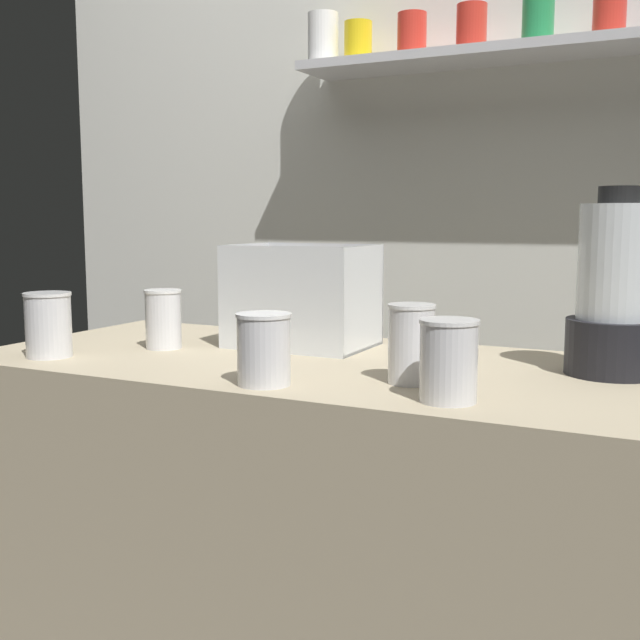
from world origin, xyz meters
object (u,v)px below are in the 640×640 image
object	(u,v)px
blender_pitcher	(615,298)
juice_cup_pomegranate_far_right	(449,363)
juice_cup_mango_right	(411,349)
juice_cup_mango_left	(163,323)
juice_cup_beet_middle	(264,354)
juice_cup_beet_far_left	(48,328)
carrot_display_bin	(306,316)

from	to	relation	value
blender_pitcher	juice_cup_pomegranate_far_right	size ratio (longest dim) A/B	2.63
blender_pitcher	juice_cup_mango_right	bearing A→B (deg)	-142.52
juice_cup_mango_left	juice_cup_pomegranate_far_right	distance (m)	0.72
juice_cup_beet_middle	juice_cup_mango_right	size ratio (longest dim) A/B	0.90
blender_pitcher	juice_cup_beet_middle	distance (m)	0.63
juice_cup_beet_far_left	juice_cup_mango_right	world-z (taller)	juice_cup_mango_right
juice_cup_beet_far_left	juice_cup_beet_middle	world-z (taller)	juice_cup_beet_far_left
carrot_display_bin	juice_cup_beet_far_left	xyz separation A→B (m)	(-0.41, -0.35, -0.01)
carrot_display_bin	blender_pitcher	xyz separation A→B (m)	(0.63, -0.03, 0.07)
juice_cup_pomegranate_far_right	juice_cup_beet_middle	bearing A→B (deg)	-176.18
juice_cup_beet_far_left	juice_cup_mango_right	size ratio (longest dim) A/B	0.97
blender_pitcher	juice_cup_pomegranate_far_right	distance (m)	0.39
juice_cup_beet_middle	juice_cup_pomegranate_far_right	size ratio (longest dim) A/B	0.96
juice_cup_beet_far_left	juice_cup_mango_left	xyz separation A→B (m)	(0.14, 0.19, -0.00)
juice_cup_beet_far_left	juice_cup_beet_middle	bearing A→B (deg)	-3.95
juice_cup_mango_left	juice_cup_pomegranate_far_right	xyz separation A→B (m)	(0.69, -0.20, 0.00)
carrot_display_bin	juice_cup_beet_far_left	distance (m)	0.53
blender_pitcher	juice_cup_mango_right	distance (m)	0.38
juice_cup_pomegranate_far_right	juice_cup_beet_far_left	bearing A→B (deg)	178.96
juice_cup_pomegranate_far_right	carrot_display_bin	bearing A→B (deg)	140.09
juice_cup_mango_left	juice_cup_beet_far_left	bearing A→B (deg)	-127.42
carrot_display_bin	juice_cup_beet_middle	distance (m)	0.40
blender_pitcher	juice_cup_mango_left	xyz separation A→B (m)	(-0.89, -0.13, -0.08)
carrot_display_bin	juice_cup_beet_middle	xyz separation A→B (m)	(0.12, -0.38, -0.01)
blender_pitcher	juice_cup_mango_left	size ratio (longest dim) A/B	2.64
carrot_display_bin	juice_cup_pomegranate_far_right	xyz separation A→B (m)	(0.43, -0.36, -0.01)
juice_cup_mango_left	juice_cup_mango_right	xyz separation A→B (m)	(0.60, -0.10, 0.00)
juice_cup_mango_left	juice_cup_mango_right	world-z (taller)	juice_cup_mango_right
carrot_display_bin	juice_cup_beet_middle	size ratio (longest dim) A/B	2.43
juice_cup_beet_middle	juice_cup_mango_right	bearing A→B (deg)	29.56
blender_pitcher	juice_cup_beet_far_left	size ratio (longest dim) A/B	2.56
juice_cup_beet_middle	juice_cup_pomegranate_far_right	world-z (taller)	juice_cup_pomegranate_far_right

